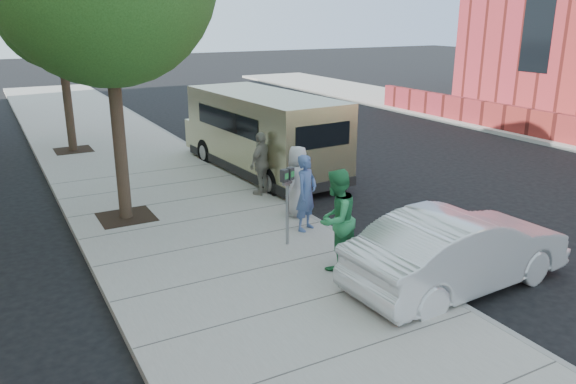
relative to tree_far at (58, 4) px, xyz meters
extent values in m
plane|color=black|center=(2.25, -10.00, -4.88)|extent=(120.00, 120.00, 0.00)
cube|color=gray|center=(1.25, -10.00, -4.81)|extent=(5.00, 60.00, 0.15)
cube|color=gray|center=(3.69, -10.00, -4.81)|extent=(0.12, 60.00, 0.16)
cube|color=black|center=(-0.05, -7.60, -4.73)|extent=(1.20, 1.20, 0.01)
cylinder|color=#38281E|center=(-0.05, -7.60, -2.75)|extent=(0.28, 0.28, 3.96)
cube|color=black|center=(-0.05, 0.00, -4.73)|extent=(1.20, 1.20, 0.01)
cylinder|color=#38281E|center=(-0.05, 0.00, -2.97)|extent=(0.28, 0.28, 3.52)
sphere|color=#224B19|center=(-0.05, 0.00, -0.17)|extent=(3.80, 3.80, 3.80)
sphere|color=#224B19|center=(-0.55, 0.50, 0.13)|extent=(2.66, 2.66, 2.66)
cylinder|color=gray|center=(2.42, -10.75, -4.11)|extent=(0.06, 0.06, 1.25)
cube|color=gray|center=(2.42, -10.75, -3.44)|extent=(0.25, 0.16, 0.09)
cube|color=#2D2D30|center=(2.34, -10.79, -3.28)|extent=(0.17, 0.16, 0.25)
cube|color=#2D2D30|center=(2.51, -10.71, -3.28)|extent=(0.17, 0.16, 0.25)
cube|color=tan|center=(4.55, -5.40, -3.57)|extent=(2.58, 6.03, 2.17)
cube|color=tan|center=(4.34, -2.19, -4.11)|extent=(2.04, 0.74, 0.93)
cube|color=black|center=(4.75, -8.35, -3.19)|extent=(1.63, 0.13, 0.60)
cylinder|color=black|center=(3.46, -3.52, -4.47)|extent=(0.34, 0.85, 0.83)
cylinder|color=black|center=(5.38, -3.39, -4.47)|extent=(0.34, 0.85, 0.83)
cylinder|color=black|center=(3.74, -7.52, -4.47)|extent=(0.34, 0.85, 0.83)
cylinder|color=black|center=(5.65, -7.39, -4.47)|extent=(0.34, 0.85, 0.83)
imported|color=silver|center=(4.25, -13.55, -4.18)|extent=(4.34, 1.73, 1.40)
imported|color=#465E94|center=(3.17, -10.23, -3.91)|extent=(0.71, 0.63, 1.64)
imported|color=#2C874C|center=(2.68, -12.10, -3.81)|extent=(1.11, 1.02, 1.84)
imported|color=#A8A8AB|center=(3.45, -9.36, -3.92)|extent=(0.94, 0.89, 1.62)
imported|color=gray|center=(3.45, -7.51, -3.93)|extent=(1.02, 0.82, 1.62)
camera|label=1|loc=(-2.58, -19.93, -0.34)|focal=35.00mm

